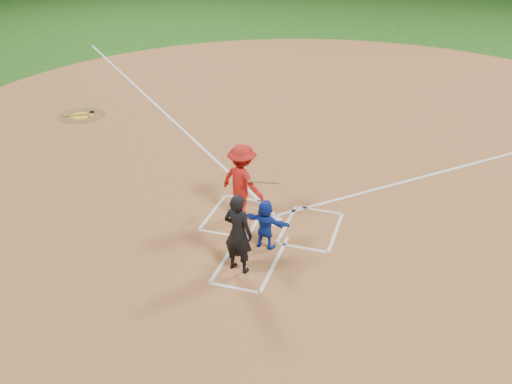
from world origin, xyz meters
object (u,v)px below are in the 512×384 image
(umpire, at_px, (238,233))
(batter_at_plate, at_px, (242,182))
(home_plate, at_px, (272,221))
(catcher, at_px, (265,224))
(on_deck_circle, at_px, (81,116))

(umpire, bearing_deg, batter_at_plate, -61.15)
(home_plate, xyz_separation_m, umpire, (-0.14, -2.14, 0.90))
(home_plate, height_order, batter_at_plate, batter_at_plate)
(catcher, bearing_deg, umpire, 82.94)
(on_deck_circle, bearing_deg, batter_at_plate, -32.43)
(catcher, height_order, umpire, umpire)
(home_plate, relative_size, on_deck_circle, 0.35)
(home_plate, relative_size, batter_at_plate, 0.31)
(on_deck_circle, distance_m, catcher, 10.87)
(on_deck_circle, height_order, batter_at_plate, batter_at_plate)
(home_plate, height_order, umpire, umpire)
(catcher, distance_m, batter_at_plate, 1.53)
(home_plate, distance_m, umpire, 2.33)
(on_deck_circle, xyz_separation_m, batter_at_plate, (7.96, -5.06, 0.97))
(on_deck_circle, relative_size, batter_at_plate, 0.88)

